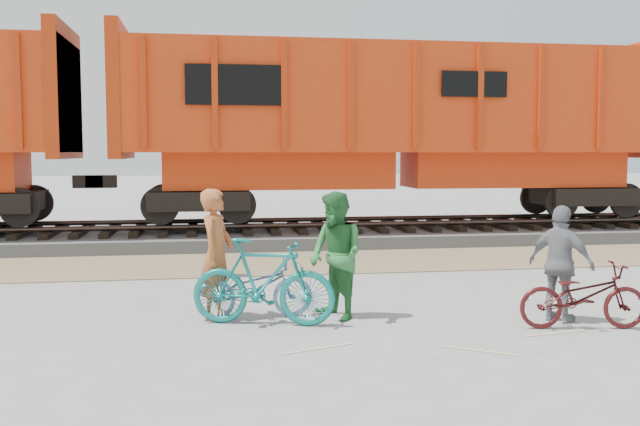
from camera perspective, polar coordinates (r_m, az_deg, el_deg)
The scene contains 11 objects.
ground at distance 9.28m, azimuth 5.35°, elevation -9.16°, with size 120.00×120.00×0.00m, color #9E9E99.
gravel_strip at distance 14.57m, azimuth -0.09°, elevation -3.94°, with size 120.00×3.00×0.02m, color #867253.
ballast_bed at distance 17.98m, azimuth -1.85°, elevation -1.80°, with size 120.00×4.00×0.30m, color slate.
track at distance 17.95m, azimuth -1.85°, elevation -0.77°, with size 120.00×2.60×0.24m.
hopper_car_center at distance 18.39m, azimuth 6.30°, elevation 7.24°, with size 14.00×3.13×4.65m.
bicycle_blue at distance 9.75m, azimuth -5.29°, elevation -5.95°, with size 0.56×1.60×0.84m, color #7592C8.
bicycle_teal at distance 9.33m, azimuth -4.57°, elevation -5.51°, with size 0.54×1.90×1.14m, color #147B73.
bicycle_maroon at distance 9.73m, azimuth 20.30°, elevation -6.24°, with size 0.56×1.61×0.85m, color #431212.
person_solo at distance 9.76m, azimuth -8.29°, elevation -3.24°, with size 0.64×0.42×1.76m, color #AF5A2E.
person_man at distance 9.60m, azimuth 1.29°, elevation -3.42°, with size 0.84×0.65×1.73m, color #2D7636.
person_woman at distance 9.97m, azimuth 18.72°, elevation -3.88°, with size 0.91×0.38×1.55m, color gray.
Camera 1 is at (-2.27, -8.71, 2.26)m, focal length 40.00 mm.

